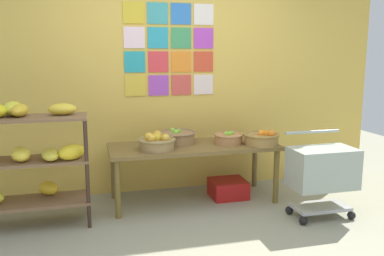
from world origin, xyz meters
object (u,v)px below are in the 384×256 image
Objects in this scene: fruit_basket_left at (262,138)px; produce_crate_under_table at (228,188)px; fruit_basket_centre at (229,138)px; banana_shelf_unit at (24,154)px; fruit_basket_right at (177,137)px; shopping_cart at (322,171)px; display_table at (194,151)px; fruit_basket_back_left at (157,142)px.

produce_crate_under_table is at bearing 147.91° from fruit_basket_left.
produce_crate_under_table is at bearing 64.21° from fruit_basket_centre.
fruit_basket_right is at bearing 15.15° from banana_shelf_unit.
shopping_cart reaches higher than fruit_basket_left.
fruit_basket_right reaches higher than display_table.
display_table is (1.65, 0.26, -0.13)m from banana_shelf_unit.
shopping_cart is at bearing -10.15° from banana_shelf_unit.
produce_crate_under_table is (0.55, -0.14, -0.59)m from fruit_basket_right.
banana_shelf_unit is 2.15m from produce_crate_under_table.
display_table is 4.68× the size of fruit_basket_left.
banana_shelf_unit is 3.05× the size of fruit_basket_back_left.
display_table is 2.17× the size of shopping_cart.
fruit_basket_left is (0.32, -0.16, 0.01)m from fruit_basket_centre.
fruit_basket_left is 0.99× the size of produce_crate_under_table.
shopping_cart is at bearing -36.06° from fruit_basket_right.
fruit_basket_back_left is 1.65m from shopping_cart.
display_table is at bearing 8.96° from banana_shelf_unit.
fruit_basket_back_left is 0.46× the size of shopping_cart.
fruit_basket_right is at bearing 132.10° from shopping_cart.
fruit_basket_back_left is (-0.81, -0.11, 0.02)m from fruit_basket_centre.
fruit_basket_back_left is at bearing 145.75° from shopping_cart.
fruit_basket_back_left is (-0.42, -0.13, 0.14)m from display_table.
produce_crate_under_table is at bearing 9.70° from fruit_basket_back_left.
fruit_basket_back_left is at bearing 177.44° from fruit_basket_left.
fruit_basket_back_left reaches higher than display_table.
banana_shelf_unit is at bearing -171.04° from display_table.
produce_crate_under_table is 0.47× the size of shopping_cart.
fruit_basket_left reaches higher than produce_crate_under_table.
banana_shelf_unit reaches higher than fruit_basket_back_left.
fruit_basket_back_left is (1.23, 0.13, 0.02)m from banana_shelf_unit.
shopping_cart is (0.38, -0.57, -0.22)m from fruit_basket_left.
fruit_basket_centre is at bearing 6.74° from banana_shelf_unit.
fruit_basket_right is 0.49× the size of shopping_cart.
fruit_basket_back_left reaches higher than fruit_basket_left.
banana_shelf_unit is at bearing -173.26° from fruit_basket_centre.
fruit_basket_centre is 0.38× the size of shopping_cart.
produce_crate_under_table is at bearing 7.53° from banana_shelf_unit.
fruit_basket_centre is 0.58m from produce_crate_under_table.
fruit_basket_centre is 0.81m from fruit_basket_back_left.
fruit_basket_centre is at bearing 153.36° from fruit_basket_left.
fruit_basket_left is at bearing -26.64° from fruit_basket_centre.
fruit_basket_right is at bearing 45.28° from fruit_basket_back_left.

